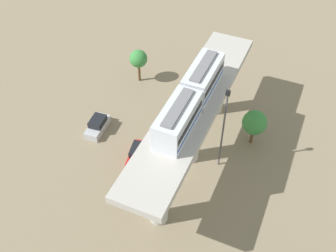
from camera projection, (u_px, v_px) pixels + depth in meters
ground_plane at (190, 157)px, 48.14m from camera, size 120.00×120.00×0.00m
viaduct at (193, 119)px, 43.60m from camera, size 5.20×28.00×8.66m
train at (191, 98)px, 40.31m from camera, size 2.64×13.55×3.24m
parked_car_red at (138, 154)px, 47.52m from camera, size 2.49×4.45×1.76m
parked_car_silver at (98, 125)px, 50.91m from camera, size 2.17×4.34×1.76m
tree_near_viaduct at (138, 59)px, 55.92m from camera, size 2.50×2.50×5.05m
tree_mid_lot at (255, 123)px, 47.60m from camera, size 2.97×2.97×4.82m
signal_post at (223, 127)px, 43.05m from camera, size 0.44×0.28×11.26m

